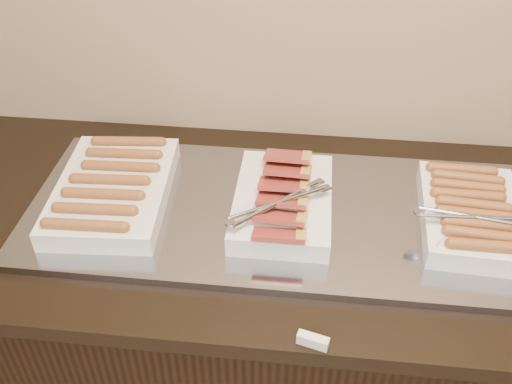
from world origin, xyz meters
TOP-DOWN VIEW (x-y plane):
  - counter at (0.00, 2.13)m, footprint 2.06×0.76m
  - warming_tray at (-0.01, 2.13)m, footprint 1.20×0.50m
  - dish_left at (-0.41, 2.13)m, footprint 0.28×0.40m
  - dish_center at (-0.00, 2.13)m, footprint 0.25×0.35m
  - dish_right at (0.42, 2.13)m, footprint 0.26×0.34m
  - label_holder at (0.08, 1.77)m, footprint 0.06×0.03m

SIDE VIEW (x-z plane):
  - counter at x=0.00m, z-range 0.00..0.90m
  - warming_tray at x=-0.01m, z-range 0.90..0.92m
  - label_holder at x=0.08m, z-range 0.90..0.92m
  - dish_left at x=-0.41m, z-range 0.91..0.98m
  - dish_center at x=0.00m, z-range 0.91..1.00m
  - dish_right at x=0.42m, z-range 0.91..0.99m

